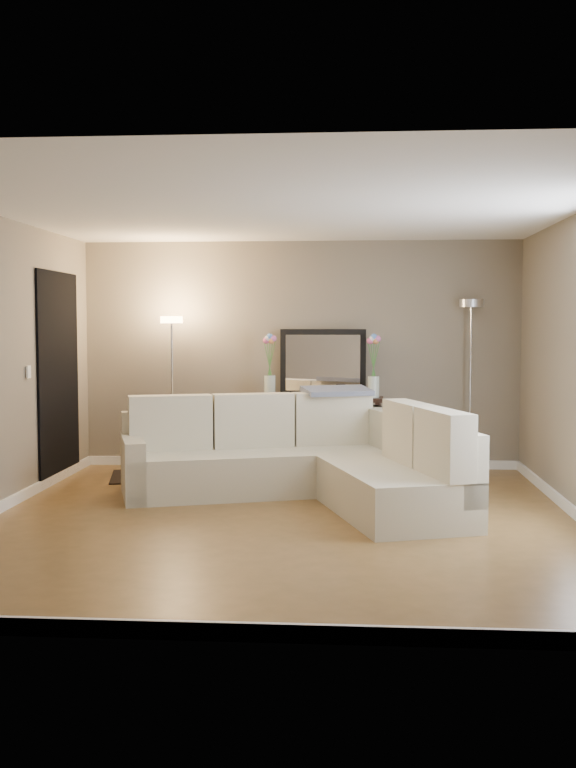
# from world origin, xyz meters

# --- Properties ---
(floor) EXTENTS (5.00, 5.50, 0.01)m
(floor) POSITION_xyz_m (0.00, 0.00, -0.01)
(floor) COLOR brown
(floor) RESTS_ON ground
(ceiling) EXTENTS (5.00, 5.50, 0.01)m
(ceiling) POSITION_xyz_m (0.00, 0.00, 2.60)
(ceiling) COLOR white
(ceiling) RESTS_ON ground
(wall_back) EXTENTS (5.00, 0.02, 2.60)m
(wall_back) POSITION_xyz_m (0.00, 2.76, 1.30)
(wall_back) COLOR gray
(wall_back) RESTS_ON ground
(wall_front) EXTENTS (5.00, 0.02, 2.60)m
(wall_front) POSITION_xyz_m (0.00, -2.76, 1.30)
(wall_front) COLOR gray
(wall_front) RESTS_ON ground
(baseboard_back) EXTENTS (5.00, 0.03, 0.10)m
(baseboard_back) POSITION_xyz_m (0.00, 2.73, 0.05)
(baseboard_back) COLOR white
(baseboard_back) RESTS_ON ground
(baseboard_front) EXTENTS (5.00, 0.03, 0.10)m
(baseboard_front) POSITION_xyz_m (0.00, -2.73, 0.05)
(baseboard_front) COLOR white
(baseboard_front) RESTS_ON ground
(doorway) EXTENTS (0.02, 1.20, 2.20)m
(doorway) POSITION_xyz_m (-2.48, 1.70, 1.10)
(doorway) COLOR black
(doorway) RESTS_ON ground
(switch_plate) EXTENTS (0.02, 0.08, 0.12)m
(switch_plate) POSITION_xyz_m (-2.48, 0.85, 1.20)
(switch_plate) COLOR white
(switch_plate) RESTS_ON ground
(sectional_sofa) EXTENTS (3.37, 2.75, 0.95)m
(sectional_sofa) POSITION_xyz_m (0.18, 0.97, 0.35)
(sectional_sofa) COLOR beige
(sectional_sofa) RESTS_ON floor
(throw_blanket) EXTENTS (0.78, 0.61, 0.09)m
(throw_blanket) POSITION_xyz_m (0.44, 1.74, 0.97)
(throw_blanket) COLOR slate
(throw_blanket) RESTS_ON sectional_sofa
(console_table) EXTENTS (1.40, 0.47, 0.85)m
(console_table) POSITION_xyz_m (0.17, 2.43, 0.48)
(console_table) COLOR black
(console_table) RESTS_ON floor
(leaning_mirror) EXTENTS (0.97, 0.12, 0.76)m
(leaning_mirror) POSITION_xyz_m (0.27, 2.60, 1.22)
(leaning_mirror) COLOR black
(leaning_mirror) RESTS_ON console_table
(table_decor) EXTENTS (0.58, 0.14, 0.14)m
(table_decor) POSITION_xyz_m (0.25, 2.39, 0.86)
(table_decor) COLOR #D05024
(table_decor) RESTS_ON console_table
(flower_vase_left) EXTENTS (0.16, 0.14, 0.72)m
(flower_vase_left) POSITION_xyz_m (-0.33, 2.47, 1.13)
(flower_vase_left) COLOR silver
(flower_vase_left) RESTS_ON console_table
(flower_vase_right) EXTENTS (0.16, 0.14, 0.72)m
(flower_vase_right) POSITION_xyz_m (0.83, 2.39, 1.13)
(flower_vase_right) COLOR silver
(flower_vase_right) RESTS_ON console_table
(floor_lamp_lit) EXTENTS (0.29, 0.29, 1.74)m
(floor_lamp_lit) POSITION_xyz_m (-1.41, 2.36, 1.23)
(floor_lamp_lit) COLOR silver
(floor_lamp_lit) RESTS_ON floor
(floor_lamp_unlit) EXTENTS (0.29, 0.29, 1.93)m
(floor_lamp_unlit) POSITION_xyz_m (1.91, 2.55, 1.36)
(floor_lamp_unlit) COLOR silver
(floor_lamp_unlit) RESTS_ON floor
(charcoal_rug) EXTENTS (1.29, 1.07, 0.02)m
(charcoal_rug) POSITION_xyz_m (-1.44, 2.02, 0.01)
(charcoal_rug) COLOR black
(charcoal_rug) RESTS_ON floor
(black_bag) EXTENTS (0.36, 0.29, 0.21)m
(black_bag) POSITION_xyz_m (-1.59, 1.88, 0.17)
(black_bag) COLOR black
(black_bag) RESTS_ON charcoal_rug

